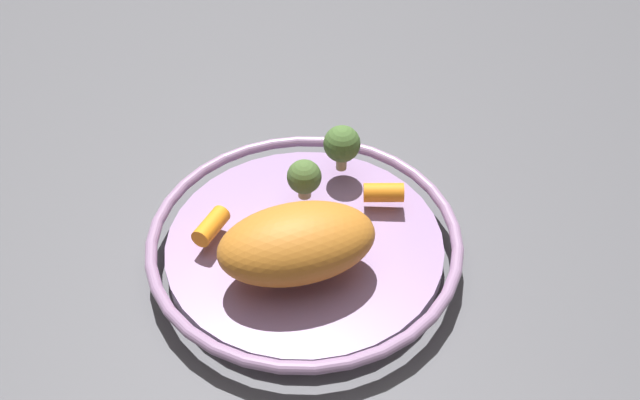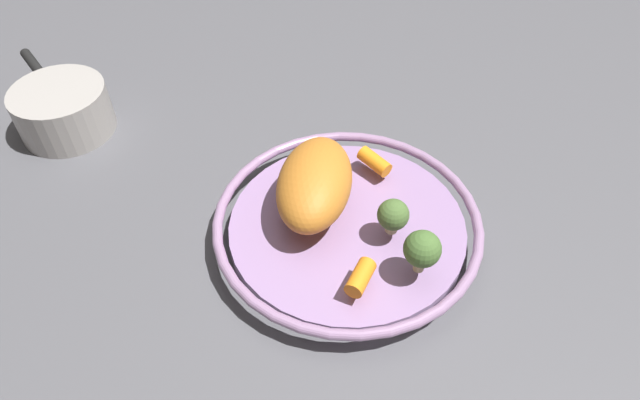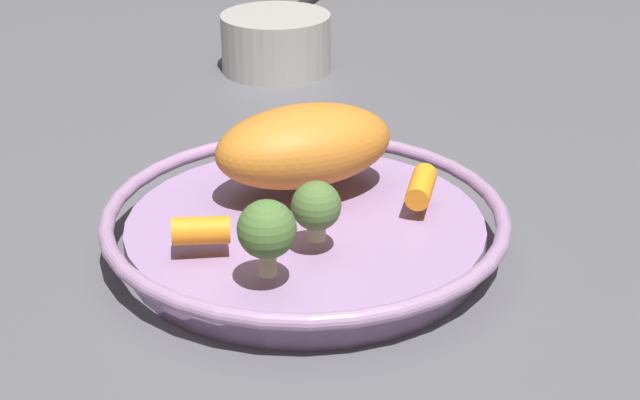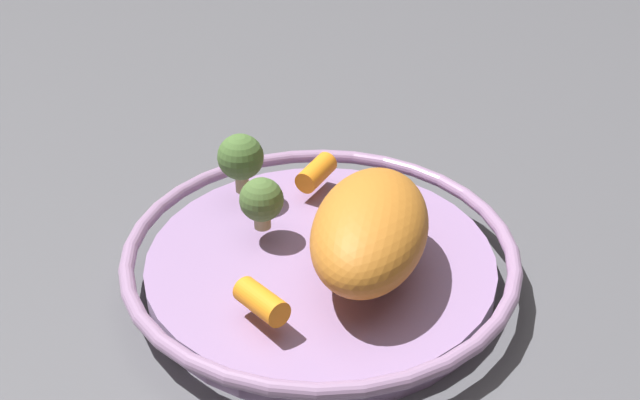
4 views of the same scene
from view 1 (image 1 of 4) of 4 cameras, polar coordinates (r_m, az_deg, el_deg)
The scene contains 7 objects.
ground_plane at distance 0.76m, azimuth -1.28°, elevation -4.85°, with size 1.95×1.95×0.00m, color #4C4C51.
serving_bowl at distance 0.74m, azimuth -1.31°, elevation -3.76°, with size 0.35×0.35×0.04m.
roast_chicken_piece at distance 0.67m, azimuth -2.21°, elevation -3.66°, with size 0.16×0.09×0.07m, color #BE6E24.
baby_carrot_left at distance 0.76m, azimuth 5.45°, elevation 0.64°, with size 0.02×0.02×0.05m, color orange.
baby_carrot_near_rim at distance 0.73m, azimuth -9.27°, elevation -2.21°, with size 0.02×0.02×0.05m, color orange.
broccoli_floret_small at distance 0.75m, azimuth -1.36°, elevation 1.94°, with size 0.04×0.04×0.05m.
broccoli_floret_mid at distance 0.78m, azimuth 1.88°, elevation 4.75°, with size 0.04×0.04×0.06m.
Camera 1 is at (0.50, 0.08, 0.57)m, focal length 37.53 mm.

